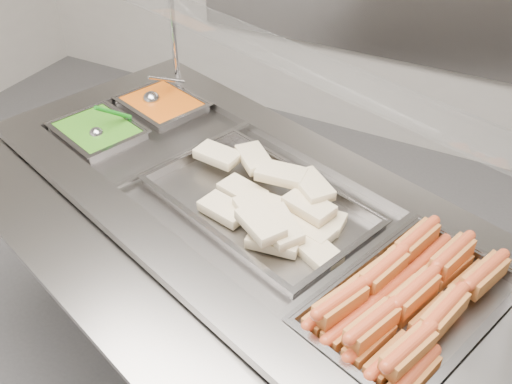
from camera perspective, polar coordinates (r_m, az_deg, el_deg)
The scene contains 11 objects.
steam_counter at distance 2.21m, azimuth -0.95°, elevation -9.63°, with size 2.15×1.47×0.95m.
tray_rail at distance 1.70m, azimuth -14.70°, elevation -8.85°, with size 1.88×0.96×0.05m.
sneeze_guard at distance 1.83m, azimuth 4.22°, elevation 12.78°, with size 1.74×0.85×0.46m.
pan_hotdogs at distance 1.62m, azimuth 15.12°, elevation -11.46°, with size 0.53×0.66×0.11m.
pan_wraps at distance 1.87m, azimuth 0.22°, elevation -1.39°, with size 0.81×0.63×0.07m.
pan_beans at distance 2.44m, azimuth -9.31°, elevation 7.96°, with size 0.38×0.34×0.11m.
pan_peas at distance 2.31m, azimuth -15.43°, elevation 5.21°, with size 0.38×0.34×0.11m.
hotdogs_in_buns at distance 1.58m, azimuth 14.87°, elevation -10.08°, with size 0.44×0.61×0.12m.
tortilla_wraps at distance 1.80m, azimuth 1.85°, elevation -1.41°, with size 0.66×0.49×0.10m.
ladle at distance 2.44m, azimuth -10.30°, elevation 9.19°, with size 0.10×0.20×0.15m.
serving_spoon at distance 2.26m, azimuth -15.35°, elevation 5.96°, with size 0.09×0.18×0.15m.
Camera 1 is at (0.61, -0.84, 2.10)m, focal length 40.00 mm.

